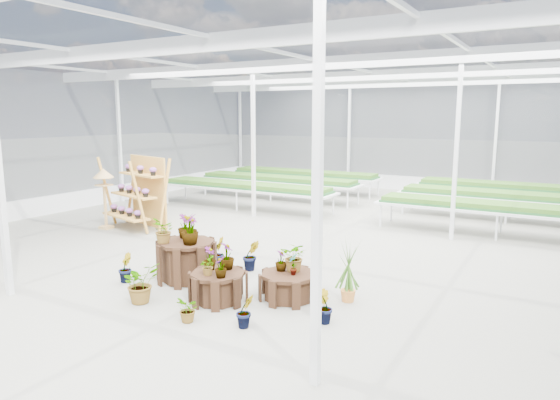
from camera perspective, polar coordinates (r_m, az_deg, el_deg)
The scene contains 10 objects.
ground_plane at distance 10.89m, azimuth -1.08°, elevation -7.13°, with size 24.00×24.00×0.00m, color gray.
greenhouse_shell at distance 10.47m, azimuth -1.12°, elevation 4.75°, with size 18.00×24.00×4.50m, color white, non-canonical shape.
steel_frame at distance 10.47m, azimuth -1.12°, elevation 4.75°, with size 18.00×24.00×4.50m, color silver, non-canonical shape.
nursery_benches at distance 17.23m, azimuth 11.28°, elevation 0.37°, with size 16.00×7.00×0.84m, color silver, non-canonical shape.
plinth_tall at distance 9.82m, azimuth -10.62°, elevation -6.83°, with size 1.13×1.13×0.77m, color #321D10.
plinth_mid at distance 8.70m, azimuth -7.07°, elevation -9.82°, with size 0.97×0.97×0.51m, color #321D10.
plinth_low at distance 8.75m, azimuth 1.07°, elevation -9.80°, with size 1.03×1.03×0.46m, color #321D10.
shelf_rack at distance 14.50m, azimuth -16.24°, elevation 0.78°, with size 1.90×1.00×2.01m, color gold, non-canonical shape.
bird_table at distance 14.71m, azimuth -19.39°, elevation 0.13°, with size 0.41×0.41×1.70m, color tan, non-canonical shape.
nursery_plants at distance 9.11m, azimuth -7.23°, elevation -7.01°, with size 4.48×3.14×1.35m.
Camera 1 is at (5.35, -8.95, 3.14)m, focal length 32.00 mm.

